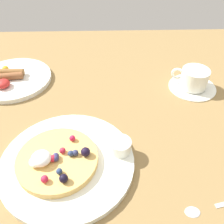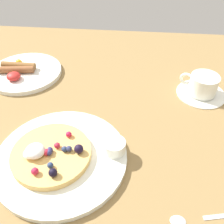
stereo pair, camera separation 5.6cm
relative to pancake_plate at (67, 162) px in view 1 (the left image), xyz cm
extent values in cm
cube|color=olive|center=(7.58, 11.63, -2.18)|extent=(160.21, 111.27, 3.00)
cylinder|color=white|center=(0.00, 0.00, 0.00)|extent=(28.32, 28.32, 1.37)
cylinder|color=#E2B25E|center=(-1.85, -0.42, 1.45)|extent=(16.84, 16.84, 1.52)
sphere|color=navy|center=(-1.93, -0.48, 2.84)|extent=(1.27, 1.27, 1.27)
sphere|color=navy|center=(-1.90, -1.16, 2.86)|extent=(1.31, 1.31, 1.31)
sphere|color=navy|center=(-5.61, -2.06, 2.89)|extent=(1.36, 1.36, 1.36)
sphere|color=navy|center=(1.96, 0.18, 2.86)|extent=(1.30, 1.30, 1.30)
sphere|color=red|center=(-2.45, -1.19, 2.93)|extent=(1.44, 1.44, 1.44)
sphere|color=#C1213F|center=(-3.28, -5.92, 2.93)|extent=(1.44, 1.44, 1.44)
sphere|color=red|center=(-0.75, 0.86, 2.85)|extent=(1.29, 1.29, 1.29)
sphere|color=#CB1D40|center=(0.98, 4.20, 2.86)|extent=(1.31, 1.31, 1.31)
sphere|color=black|center=(0.30, -5.98, 3.06)|extent=(1.70, 1.70, 1.70)
sphere|color=navy|center=(1.02, 0.04, 2.83)|extent=(1.24, 1.24, 1.24)
sphere|color=navy|center=(-0.77, -4.22, 2.83)|extent=(1.24, 1.24, 1.24)
sphere|color=black|center=(4.07, 0.08, 3.17)|extent=(1.93, 1.93, 1.93)
ellipsoid|color=white|center=(-4.62, -1.45, 3.41)|extent=(4.00, 4.00, 2.40)
ellipsoid|color=white|center=(-5.61, -1.94, 3.02)|extent=(2.71, 2.71, 1.63)
cylinder|color=white|center=(11.30, 2.33, 2.10)|extent=(4.77, 4.77, 2.83)
cylinder|color=#652C08|center=(11.30, 2.33, 2.67)|extent=(3.91, 3.91, 0.34)
cylinder|color=white|center=(-19.71, 31.64, 0.00)|extent=(22.74, 22.74, 1.38)
cylinder|color=brown|center=(-21.61, 30.26, 1.76)|extent=(10.91, 3.45, 2.14)
cylinder|color=brown|center=(-21.80, 32.71, 1.76)|extent=(10.76, 2.30, 2.14)
ellipsoid|color=white|center=(-22.67, 35.09, 0.99)|extent=(6.88, 5.84, 0.60)
sphere|color=yellow|center=(-22.67, 35.09, 1.49)|extent=(2.00, 2.00, 2.00)
ellipsoid|color=red|center=(-20.96, 26.68, 1.80)|extent=(4.02, 4.02, 2.21)
cylinder|color=white|center=(33.99, 26.55, -0.36)|extent=(13.71, 13.71, 0.65)
cylinder|color=white|center=(33.99, 26.55, 2.67)|extent=(7.79, 7.79, 5.41)
torus|color=white|center=(29.49, 28.48, 2.94)|extent=(3.84, 2.24, 3.83)
cylinder|color=brown|center=(33.99, 26.55, 4.40)|extent=(6.62, 6.62, 0.43)
ellipsoid|color=silver|center=(23.81, -11.33, -0.38)|extent=(2.86, 2.20, 0.60)
camera|label=1|loc=(8.52, -32.35, 43.06)|focal=39.88mm
camera|label=2|loc=(14.09, -32.17, 43.06)|focal=39.88mm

